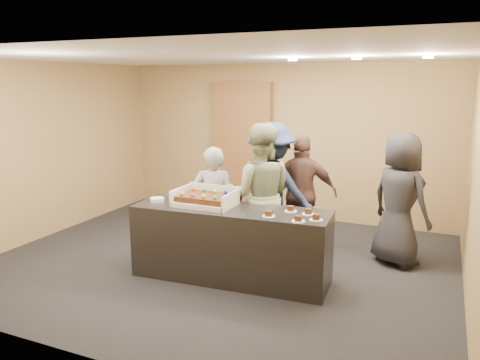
{
  "coord_description": "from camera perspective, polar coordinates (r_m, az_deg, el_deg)",
  "views": [
    {
      "loc": [
        2.64,
        -5.37,
        2.39
      ],
      "look_at": [
        0.29,
        0.0,
        1.16
      ],
      "focal_mm": 35.0,
      "sensor_mm": 36.0,
      "label": 1
    }
  ],
  "objects": [
    {
      "name": "room",
      "position": [
        6.08,
        -2.47,
        2.01
      ],
      "size": [
        6.04,
        6.0,
        2.7
      ],
      "color": "black",
      "rests_on": "ground"
    },
    {
      "name": "person_sage_man",
      "position": [
        6.11,
        2.37,
        -1.86
      ],
      "size": [
        1.1,
        0.97,
        1.88
      ],
      "primitive_type": "imported",
      "rotation": [
        0.0,
        0.0,
        3.47
      ],
      "color": "gray",
      "rests_on": "floor"
    },
    {
      "name": "slice_e",
      "position": [
        5.22,
        9.28,
        -4.61
      ],
      "size": [
        0.15,
        0.15,
        0.07
      ],
      "color": "white",
      "rests_on": "serving_counter"
    },
    {
      "name": "person_dark_suit",
      "position": [
        6.48,
        18.89,
        -2.26
      ],
      "size": [
        1.03,
        0.95,
        1.76
      ],
      "primitive_type": "imported",
      "rotation": [
        0.0,
        0.0,
        2.54
      ],
      "color": "#232327",
      "rests_on": "floor"
    },
    {
      "name": "cake_box",
      "position": [
        5.79,
        -4.18,
        -2.58
      ],
      "size": [
        0.72,
        0.5,
        0.21
      ],
      "color": "white",
      "rests_on": "serving_counter"
    },
    {
      "name": "storage_cabinet",
      "position": [
        8.56,
        0.33,
        3.86
      ],
      "size": [
        1.09,
        0.15,
        2.39
      ],
      "primitive_type": "cube",
      "color": "brown",
      "rests_on": "floor"
    },
    {
      "name": "person_server_grey",
      "position": [
        6.25,
        -3.25,
        -3.03
      ],
      "size": [
        0.67,
        0.57,
        1.57
      ],
      "primitive_type": "imported",
      "rotation": [
        0.0,
        0.0,
        3.54
      ],
      "color": "#939498",
      "rests_on": "floor"
    },
    {
      "name": "serving_counter",
      "position": [
        5.77,
        -1.14,
        -7.78
      ],
      "size": [
        2.44,
        0.86,
        0.9
      ],
      "primitive_type": "cube",
      "rotation": [
        0.0,
        0.0,
        0.07
      ],
      "color": "black",
      "rests_on": "floor"
    },
    {
      "name": "slice_a",
      "position": [
        5.29,
        3.51,
        -4.23
      ],
      "size": [
        0.15,
        0.15,
        0.07
      ],
      "color": "white",
      "rests_on": "serving_counter"
    },
    {
      "name": "sheet_cake",
      "position": [
        5.76,
        -4.31,
        -2.15
      ],
      "size": [
        0.62,
        0.43,
        0.12
      ],
      "color": "#3A1D0D",
      "rests_on": "cake_box"
    },
    {
      "name": "slice_d",
      "position": [
        5.42,
        8.35,
        -3.94
      ],
      "size": [
        0.15,
        0.15,
        0.07
      ],
      "color": "white",
      "rests_on": "serving_counter"
    },
    {
      "name": "slice_c",
      "position": [
        5.14,
        7.13,
        -4.8
      ],
      "size": [
        0.15,
        0.15,
        0.07
      ],
      "color": "white",
      "rests_on": "serving_counter"
    },
    {
      "name": "slice_b",
      "position": [
        5.52,
        6.22,
        -3.61
      ],
      "size": [
        0.15,
        0.15,
        0.07
      ],
      "color": "white",
      "rests_on": "serving_counter"
    },
    {
      "name": "person_navy_man",
      "position": [
        6.41,
        3.86,
        -1.31
      ],
      "size": [
        1.23,
        0.73,
        1.86
      ],
      "primitive_type": "imported",
      "rotation": [
        0.0,
        0.0,
        3.11
      ],
      "color": "#1D2846",
      "rests_on": "floor"
    },
    {
      "name": "ceiling_spotlights",
      "position": [
        5.97,
        14.04,
        14.22
      ],
      "size": [
        1.72,
        0.12,
        0.03
      ],
      "color": "#FFEAC6",
      "rests_on": "ceiling"
    },
    {
      "name": "plate_stack",
      "position": [
        6.05,
        -10.06,
        -2.36
      ],
      "size": [
        0.18,
        0.18,
        0.04
      ],
      "primitive_type": "cylinder",
      "color": "white",
      "rests_on": "serving_counter"
    },
    {
      "name": "person_brown_extra",
      "position": [
        6.69,
        7.56,
        -1.63
      ],
      "size": [
        1.06,
        0.68,
        1.68
      ],
      "primitive_type": "imported",
      "rotation": [
        0.0,
        0.0,
        3.43
      ],
      "color": "brown",
      "rests_on": "floor"
    }
  ]
}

